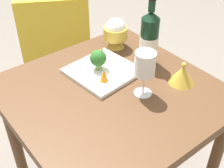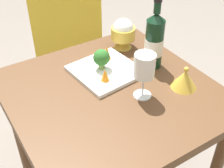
{
  "view_description": "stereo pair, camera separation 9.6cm",
  "coord_description": "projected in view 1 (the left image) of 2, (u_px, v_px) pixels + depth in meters",
  "views": [
    {
      "loc": [
        -0.72,
        0.57,
        1.47
      ],
      "look_at": [
        0.0,
        0.0,
        0.78
      ],
      "focal_mm": 48.79,
      "sensor_mm": 36.0,
      "label": 1
    },
    {
      "loc": [
        -0.77,
        0.49,
        1.47
      ],
      "look_at": [
        0.0,
        0.0,
        0.78
      ],
      "focal_mm": 48.79,
      "sensor_mm": 36.0,
      "label": 2
    }
  ],
  "objects": [
    {
      "name": "dining_table",
      "position": [
        112.0,
        111.0,
        1.23
      ],
      "size": [
        0.76,
        0.76,
        0.75
      ],
      "color": "brown",
      "rests_on": "ground_plane"
    },
    {
      "name": "chair_near_window",
      "position": [
        57.0,
        45.0,
        1.87
      ],
      "size": [
        0.54,
        0.54,
        0.85
      ],
      "rotation": [
        0.0,
        0.0,
        4.2
      ],
      "color": "gold",
      "rests_on": "ground_plane"
    },
    {
      "name": "wine_bottle",
      "position": [
        149.0,
        38.0,
        1.24
      ],
      "size": [
        0.08,
        0.08,
        0.31
      ],
      "color": "black",
      "rests_on": "dining_table"
    },
    {
      "name": "wine_glass",
      "position": [
        145.0,
        65.0,
        1.07
      ],
      "size": [
        0.08,
        0.08,
        0.18
      ],
      "color": "white",
      "rests_on": "dining_table"
    },
    {
      "name": "rice_bowl",
      "position": [
        116.0,
        32.0,
        1.38
      ],
      "size": [
        0.11,
        0.11,
        0.14
      ],
      "color": "gold",
      "rests_on": "dining_table"
    },
    {
      "name": "rice_bowl_lid",
      "position": [
        182.0,
        75.0,
        1.18
      ],
      "size": [
        0.1,
        0.1,
        0.09
      ],
      "color": "gold",
      "rests_on": "dining_table"
    },
    {
      "name": "serving_plate",
      "position": [
        103.0,
        71.0,
        1.25
      ],
      "size": [
        0.27,
        0.27,
        0.02
      ],
      "rotation": [
        0.0,
        0.0,
        0.1
      ],
      "color": "white",
      "rests_on": "dining_table"
    },
    {
      "name": "broccoli_floret",
      "position": [
        98.0,
        59.0,
        1.22
      ],
      "size": [
        0.07,
        0.07,
        0.09
      ],
      "color": "#729E4C",
      "rests_on": "serving_plate"
    },
    {
      "name": "carrot_garnish_left",
      "position": [
        104.0,
        75.0,
        1.17
      ],
      "size": [
        0.03,
        0.03,
        0.05
      ],
      "color": "orange",
      "rests_on": "serving_plate"
    },
    {
      "name": "carrot_garnish_right",
      "position": [
        102.0,
        53.0,
        1.29
      ],
      "size": [
        0.04,
        0.04,
        0.06
      ],
      "color": "orange",
      "rests_on": "serving_plate"
    }
  ]
}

